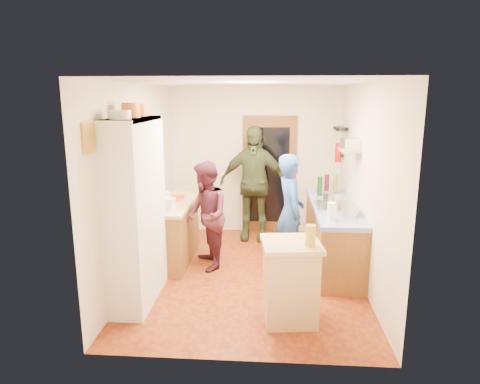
# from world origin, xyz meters

# --- Properties ---
(floor) EXTENTS (3.00, 4.00, 0.02)m
(floor) POSITION_xyz_m (0.00, 0.00, -0.01)
(floor) COLOR #893E11
(floor) RESTS_ON ground
(ceiling) EXTENTS (3.00, 4.00, 0.02)m
(ceiling) POSITION_xyz_m (0.00, 0.00, 2.61)
(ceiling) COLOR silver
(ceiling) RESTS_ON ground
(wall_back) EXTENTS (3.00, 0.02, 2.60)m
(wall_back) POSITION_xyz_m (0.00, 2.01, 1.30)
(wall_back) COLOR silver
(wall_back) RESTS_ON ground
(wall_front) EXTENTS (3.00, 0.02, 2.60)m
(wall_front) POSITION_xyz_m (0.00, -2.01, 1.30)
(wall_front) COLOR silver
(wall_front) RESTS_ON ground
(wall_left) EXTENTS (0.02, 4.00, 2.60)m
(wall_left) POSITION_xyz_m (-1.51, 0.00, 1.30)
(wall_left) COLOR silver
(wall_left) RESTS_ON ground
(wall_right) EXTENTS (0.02, 4.00, 2.60)m
(wall_right) POSITION_xyz_m (1.51, 0.00, 1.30)
(wall_right) COLOR silver
(wall_right) RESTS_ON ground
(door_frame) EXTENTS (0.95, 0.06, 2.10)m
(door_frame) POSITION_xyz_m (0.25, 1.97, 1.05)
(door_frame) COLOR brown
(door_frame) RESTS_ON ground
(door_glass) EXTENTS (0.70, 0.02, 1.70)m
(door_glass) POSITION_xyz_m (0.25, 1.94, 1.05)
(door_glass) COLOR black
(door_glass) RESTS_ON door_frame
(hutch_body) EXTENTS (0.40, 1.20, 2.20)m
(hutch_body) POSITION_xyz_m (-1.30, -0.80, 1.10)
(hutch_body) COLOR white
(hutch_body) RESTS_ON ground
(hutch_top_shelf) EXTENTS (0.40, 1.14, 0.04)m
(hutch_top_shelf) POSITION_xyz_m (-1.30, -0.80, 2.18)
(hutch_top_shelf) COLOR white
(hutch_top_shelf) RESTS_ON hutch_body
(plate_stack) EXTENTS (0.23, 0.23, 0.09)m
(plate_stack) POSITION_xyz_m (-1.30, -1.15, 2.25)
(plate_stack) COLOR white
(plate_stack) RESTS_ON hutch_top_shelf
(orange_pot_a) EXTENTS (0.21, 0.21, 0.17)m
(orange_pot_a) POSITION_xyz_m (-1.30, -0.79, 2.28)
(orange_pot_a) COLOR orange
(orange_pot_a) RESTS_ON hutch_top_shelf
(orange_pot_b) EXTENTS (0.17, 0.17, 0.15)m
(orange_pot_b) POSITION_xyz_m (-1.30, -0.44, 2.28)
(orange_pot_b) COLOR orange
(orange_pot_b) RESTS_ON hutch_top_shelf
(left_counter_base) EXTENTS (0.60, 1.40, 0.85)m
(left_counter_base) POSITION_xyz_m (-1.20, 0.45, 0.42)
(left_counter_base) COLOR brown
(left_counter_base) RESTS_ON ground
(left_counter_top) EXTENTS (0.64, 1.44, 0.05)m
(left_counter_top) POSITION_xyz_m (-1.20, 0.45, 0.88)
(left_counter_top) COLOR tan
(left_counter_top) RESTS_ON left_counter_base
(toaster) EXTENTS (0.25, 0.19, 0.17)m
(toaster) POSITION_xyz_m (-1.15, 0.02, 0.99)
(toaster) COLOR white
(toaster) RESTS_ON left_counter_top
(kettle) EXTENTS (0.20, 0.20, 0.19)m
(kettle) POSITION_xyz_m (-1.25, 0.34, 0.99)
(kettle) COLOR white
(kettle) RESTS_ON left_counter_top
(orange_bowl) EXTENTS (0.22, 0.22, 0.09)m
(orange_bowl) POSITION_xyz_m (-1.12, 0.63, 0.94)
(orange_bowl) COLOR orange
(orange_bowl) RESTS_ON left_counter_top
(chopping_board) EXTENTS (0.34, 0.28, 0.02)m
(chopping_board) POSITION_xyz_m (-1.18, 1.02, 0.91)
(chopping_board) COLOR tan
(chopping_board) RESTS_ON left_counter_top
(right_counter_base) EXTENTS (0.60, 2.20, 0.84)m
(right_counter_base) POSITION_xyz_m (1.20, 0.50, 0.42)
(right_counter_base) COLOR brown
(right_counter_base) RESTS_ON ground
(right_counter_top) EXTENTS (0.62, 2.22, 0.06)m
(right_counter_top) POSITION_xyz_m (1.20, 0.50, 0.87)
(right_counter_top) COLOR #1A34A3
(right_counter_top) RESTS_ON right_counter_base
(hob) EXTENTS (0.55, 0.58, 0.04)m
(hob) POSITION_xyz_m (1.20, 0.32, 0.92)
(hob) COLOR silver
(hob) RESTS_ON right_counter_top
(pot_on_hob) EXTENTS (0.22, 0.22, 0.14)m
(pot_on_hob) POSITION_xyz_m (1.15, 0.48, 1.01)
(pot_on_hob) COLOR silver
(pot_on_hob) RESTS_ON hob
(bottle_a) EXTENTS (0.10, 0.10, 0.30)m
(bottle_a) POSITION_xyz_m (1.05, 1.07, 1.05)
(bottle_a) COLOR #143F14
(bottle_a) RESTS_ON right_counter_top
(bottle_b) EXTENTS (0.09, 0.09, 0.31)m
(bottle_b) POSITION_xyz_m (1.18, 1.24, 1.05)
(bottle_b) COLOR #591419
(bottle_b) RESTS_ON right_counter_top
(bottle_c) EXTENTS (0.08, 0.08, 0.31)m
(bottle_c) POSITION_xyz_m (1.31, 1.19, 1.06)
(bottle_c) COLOR olive
(bottle_c) RESTS_ON right_counter_top
(paper_towel) EXTENTS (0.13, 0.13, 0.23)m
(paper_towel) POSITION_xyz_m (1.05, -0.29, 1.01)
(paper_towel) COLOR white
(paper_towel) RESTS_ON right_counter_top
(mixing_bowl) EXTENTS (0.31, 0.31, 0.11)m
(mixing_bowl) POSITION_xyz_m (1.30, -0.08, 0.95)
(mixing_bowl) COLOR silver
(mixing_bowl) RESTS_ON right_counter_top
(island_base) EXTENTS (0.61, 0.61, 0.86)m
(island_base) POSITION_xyz_m (0.51, -1.19, 0.43)
(island_base) COLOR tan
(island_base) RESTS_ON ground
(island_top) EXTENTS (0.69, 0.69, 0.05)m
(island_top) POSITION_xyz_m (0.51, -1.19, 0.89)
(island_top) COLOR tan
(island_top) RESTS_ON island_base
(cutting_board) EXTENTS (0.38, 0.32, 0.02)m
(cutting_board) POSITION_xyz_m (0.45, -1.14, 0.90)
(cutting_board) COLOR white
(cutting_board) RESTS_ON island_top
(oil_jar) EXTENTS (0.12, 0.12, 0.22)m
(oil_jar) POSITION_xyz_m (0.70, -1.29, 1.02)
(oil_jar) COLOR #AD9E2D
(oil_jar) RESTS_ON island_top
(pan_rail) EXTENTS (0.02, 0.65, 0.02)m
(pan_rail) POSITION_xyz_m (1.46, 1.52, 2.05)
(pan_rail) COLOR silver
(pan_rail) RESTS_ON wall_right
(pan_hang_a) EXTENTS (0.18, 0.18, 0.05)m
(pan_hang_a) POSITION_xyz_m (1.40, 1.35, 1.92)
(pan_hang_a) COLOR black
(pan_hang_a) RESTS_ON pan_rail
(pan_hang_b) EXTENTS (0.16, 0.16, 0.05)m
(pan_hang_b) POSITION_xyz_m (1.40, 1.55, 1.90)
(pan_hang_b) COLOR black
(pan_hang_b) RESTS_ON pan_rail
(pan_hang_c) EXTENTS (0.17, 0.17, 0.05)m
(pan_hang_c) POSITION_xyz_m (1.40, 1.75, 1.91)
(pan_hang_c) COLOR black
(pan_hang_c) RESTS_ON pan_rail
(wall_shelf) EXTENTS (0.26, 0.42, 0.03)m
(wall_shelf) POSITION_xyz_m (1.37, 0.45, 1.70)
(wall_shelf) COLOR tan
(wall_shelf) RESTS_ON wall_right
(radio) EXTENTS (0.24, 0.32, 0.15)m
(radio) POSITION_xyz_m (1.37, 0.45, 1.79)
(radio) COLOR silver
(radio) RESTS_ON wall_shelf
(ext_bracket) EXTENTS (0.06, 0.10, 0.04)m
(ext_bracket) POSITION_xyz_m (1.47, 1.70, 1.45)
(ext_bracket) COLOR black
(ext_bracket) RESTS_ON wall_right
(fire_extinguisher) EXTENTS (0.11, 0.11, 0.32)m
(fire_extinguisher) POSITION_xyz_m (1.41, 1.70, 1.50)
(fire_extinguisher) COLOR red
(fire_extinguisher) RESTS_ON wall_right
(picture_frame) EXTENTS (0.03, 0.25, 0.30)m
(picture_frame) POSITION_xyz_m (-1.48, -1.55, 2.05)
(picture_frame) COLOR gold
(picture_frame) RESTS_ON wall_left
(person_hob) EXTENTS (0.51, 0.67, 1.66)m
(person_hob) POSITION_xyz_m (0.60, 0.26, 0.83)
(person_hob) COLOR #264998
(person_hob) RESTS_ON ground
(person_left) EXTENTS (0.79, 0.90, 1.55)m
(person_left) POSITION_xyz_m (-0.62, 0.25, 0.78)
(person_left) COLOR #461B2A
(person_left) RESTS_ON ground
(person_back) EXTENTS (1.18, 0.58, 1.95)m
(person_back) POSITION_xyz_m (-0.00, 1.55, 0.98)
(person_back) COLOR #313A22
(person_back) RESTS_ON ground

